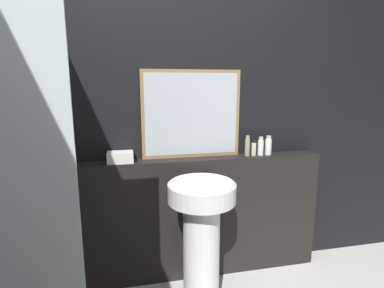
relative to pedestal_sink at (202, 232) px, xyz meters
The scene contains 10 objects.
wall_back 0.84m from the pedestal_sink, 92.36° to the left, with size 8.00×0.06×2.50m.
vanity_counter 0.40m from the pedestal_sink, 93.03° to the left, with size 2.21×0.16×0.99m.
pedestal_sink is the anchor object (origin of this frame).
mirror 0.88m from the pedestal_sink, 86.64° to the left, with size 0.78×0.03×0.68m.
towel_stack 0.80m from the pedestal_sink, 143.48° to the left, with size 0.19×0.13×0.08m.
shampoo_bottle 0.79m from the pedestal_sink, 39.34° to the left, with size 0.04×0.04×0.17m.
conditioner_bottle 0.81m from the pedestal_sink, 36.25° to the left, with size 0.04×0.04×0.13m.
lotion_bottle 0.86m from the pedestal_sink, 33.40° to the left, with size 0.05×0.05×0.15m.
body_wash_bottle 0.91m from the pedestal_sink, 30.63° to the left, with size 0.05×0.05×0.16m.
shower_panel 1.17m from the pedestal_sink, 144.48° to the right, with size 0.46×0.02×1.95m.
Camera 1 is at (-0.44, -0.89, 1.55)m, focal length 28.00 mm.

